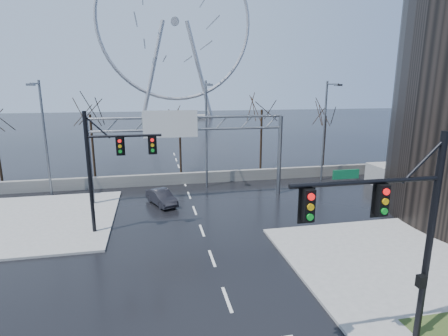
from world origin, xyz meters
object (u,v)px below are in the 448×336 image
object	(u,v)px
signal_mast_far	(107,161)
car	(162,197)
sign_gantry	(185,140)
signal_mast_near	(399,223)
ferris_wheel	(175,28)

from	to	relation	value
signal_mast_far	car	size ratio (longest dim) A/B	2.14
signal_mast_far	sign_gantry	world-z (taller)	signal_mast_far
signal_mast_far	car	world-z (taller)	signal_mast_far
signal_mast_near	ferris_wheel	xyz separation A→B (m)	(-0.14, 99.04, 21.26)
ferris_wheel	sign_gantry	bearing A→B (deg)	-93.84
ferris_wheel	signal_mast_far	bearing A→B (deg)	-97.20
signal_mast_near	signal_mast_far	distance (m)	17.03
signal_mast_near	signal_mast_far	size ratio (longest dim) A/B	1.00
signal_mast_near	sign_gantry	distance (m)	19.79
signal_mast_near	ferris_wheel	bearing A→B (deg)	90.08
sign_gantry	ferris_wheel	bearing A→B (deg)	86.16
signal_mast_near	signal_mast_far	world-z (taller)	same
sign_gantry	car	xyz separation A→B (m)	(-2.09, -0.96, -4.57)
ferris_wheel	car	distance (m)	85.26
sign_gantry	car	bearing A→B (deg)	-155.24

